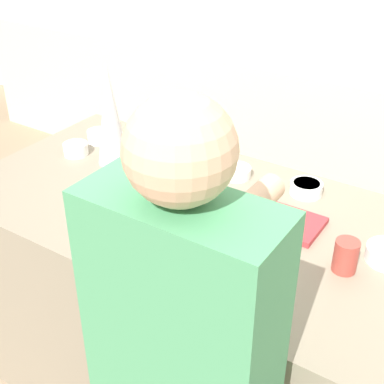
% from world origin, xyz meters
% --- Properties ---
extents(back_cabinet_block, '(6.00, 0.60, 0.91)m').
position_xyz_m(back_cabinet_block, '(0.00, 1.81, 0.45)').
color(back_cabinet_block, beige).
rests_on(back_cabinet_block, ground_plane).
extents(kitchen_island, '(1.81, 0.91, 0.91)m').
position_xyz_m(kitchen_island, '(0.00, 0.00, 0.45)').
color(kitchen_island, gray).
rests_on(kitchen_island, ground_plane).
extents(baking_tray, '(0.41, 0.31, 0.01)m').
position_xyz_m(baking_tray, '(-0.10, -0.07, 0.91)').
color(baking_tray, silver).
rests_on(baking_tray, kitchen_island).
extents(gingerbread_house, '(0.18, 0.17, 0.29)m').
position_xyz_m(gingerbread_house, '(-0.10, -0.07, 1.03)').
color(gingerbread_house, '#5B2D14').
rests_on(gingerbread_house, baking_tray).
extents(decorative_tree, '(0.12, 0.12, 0.42)m').
position_xyz_m(decorative_tree, '(-0.51, 0.11, 1.12)').
color(decorative_tree, silver).
rests_on(decorative_tree, kitchen_island).
extents(candy_bowl_center_rear, '(0.12, 0.12, 0.05)m').
position_xyz_m(candy_bowl_center_rear, '(0.25, 0.30, 0.93)').
color(candy_bowl_center_rear, white).
rests_on(candy_bowl_center_rear, kitchen_island).
extents(candy_bowl_far_right, '(0.12, 0.12, 0.04)m').
position_xyz_m(candy_bowl_far_right, '(-0.03, 0.28, 0.93)').
color(candy_bowl_far_right, white).
rests_on(candy_bowl_far_right, kitchen_island).
extents(candy_bowl_near_tray_left, '(0.10, 0.10, 0.05)m').
position_xyz_m(candy_bowl_near_tray_left, '(-0.68, 0.22, 0.94)').
color(candy_bowl_near_tray_left, white).
rests_on(candy_bowl_near_tray_left, kitchen_island).
extents(candy_bowl_behind_tray, '(0.10, 0.10, 0.05)m').
position_xyz_m(candy_bowl_behind_tray, '(-0.68, 0.08, 0.94)').
color(candy_bowl_behind_tray, white).
rests_on(candy_bowl_behind_tray, kitchen_island).
extents(cookbook, '(0.24, 0.18, 0.02)m').
position_xyz_m(cookbook, '(0.27, 0.08, 0.92)').
color(cookbook, '#B23338').
rests_on(cookbook, kitchen_island).
extents(mug, '(0.07, 0.07, 0.10)m').
position_xyz_m(mug, '(0.51, -0.05, 0.96)').
color(mug, '#B24238').
rests_on(mug, kitchen_island).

